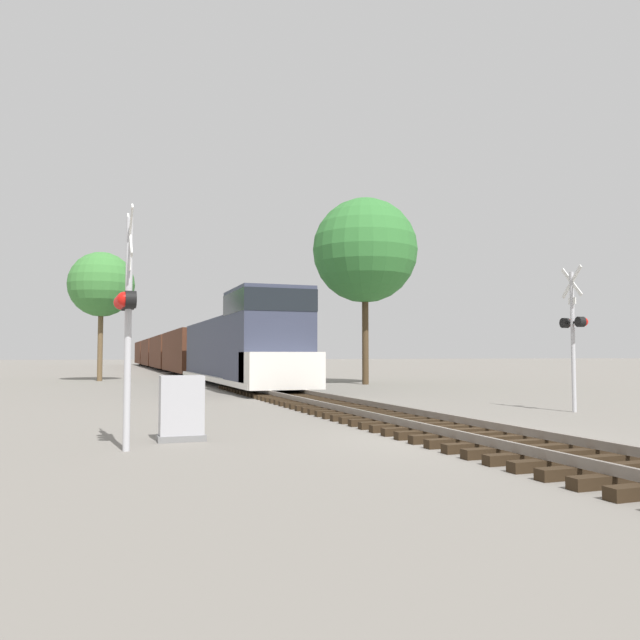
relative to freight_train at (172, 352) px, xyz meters
The scene contains 8 objects.
ground_plane 52.59m from the freight_train, 90.00° to the right, with size 400.00×400.00×0.00m, color slate.
rail_track_bed 52.58m from the freight_train, 90.00° to the right, with size 2.60×160.00×0.31m.
freight_train is the anchor object (origin of this frame).
crossing_signal_near 52.35m from the freight_train, 96.97° to the right, with size 0.36×1.01×4.24m.
crossing_signal_far 49.07m from the freight_train, 82.70° to the right, with size 0.39×1.01×4.25m.
relay_cabinet 51.27m from the freight_train, 95.90° to the right, with size 0.91×0.50×1.26m.
tree_far_right 32.65m from the freight_train, 77.07° to the right, with size 5.88×5.88×10.46m.
tree_mid_background 23.17m from the freight_train, 107.29° to the right, with size 4.09×4.09×8.14m.
Camera 1 is at (-6.78, -10.76, 1.67)m, focal length 35.00 mm.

